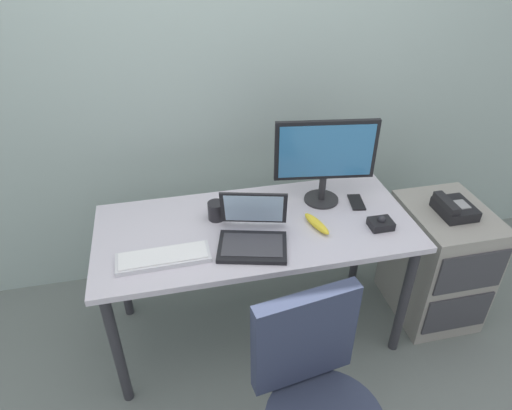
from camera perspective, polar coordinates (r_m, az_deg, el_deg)
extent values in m
plane|color=slate|center=(2.73, 0.00, -15.20)|extent=(8.00, 8.00, 0.00)
cube|color=#9AADA6|center=(2.56, -3.57, 18.86)|extent=(6.00, 0.10, 2.80)
cube|color=silver|center=(2.23, 0.00, -2.88)|extent=(1.54, 0.69, 0.03)
cylinder|color=#2D2D33|center=(2.27, -16.99, -16.98)|extent=(0.05, 0.05, 0.71)
cylinder|color=#2D2D33|center=(2.50, 18.02, -11.33)|extent=(0.05, 0.05, 0.71)
cylinder|color=#2D2D33|center=(2.67, -16.61, -7.51)|extent=(0.05, 0.05, 0.71)
cylinder|color=#2D2D33|center=(2.87, 12.77, -3.55)|extent=(0.05, 0.05, 0.71)
cube|color=gray|center=(2.80, 21.66, -6.61)|extent=(0.42, 0.52, 0.70)
cube|color=#38383D|center=(2.55, 25.39, -7.65)|extent=(0.38, 0.01, 0.24)
cube|color=#38383D|center=(2.74, 23.89, -12.29)|extent=(0.38, 0.01, 0.24)
cube|color=black|center=(2.58, 23.61, -0.45)|extent=(0.17, 0.20, 0.06)
cube|color=black|center=(2.52, 22.72, 0.24)|extent=(0.05, 0.18, 0.04)
cube|color=gray|center=(2.57, 24.25, 0.05)|extent=(0.07, 0.08, 0.01)
cube|color=#2E354E|center=(1.74, 6.10, -16.18)|extent=(0.40, 0.12, 0.42)
cylinder|color=#262628|center=(2.43, 8.15, 0.72)|extent=(0.18, 0.18, 0.01)
cylinder|color=#262628|center=(2.39, 8.28, 2.11)|extent=(0.04, 0.04, 0.13)
cube|color=black|center=(2.28, 8.73, 6.79)|extent=(0.51, 0.10, 0.31)
cube|color=teal|center=(2.27, 8.80, 6.63)|extent=(0.46, 0.07, 0.27)
cube|color=silver|center=(2.05, -11.50, -6.50)|extent=(0.41, 0.15, 0.02)
cube|color=white|center=(2.05, -11.54, -6.20)|extent=(0.38, 0.12, 0.01)
cube|color=black|center=(2.07, -0.45, -5.27)|extent=(0.36, 0.29, 0.02)
cube|color=#38383D|center=(2.07, -0.45, -5.01)|extent=(0.31, 0.23, 0.00)
cube|color=black|center=(2.12, -0.29, -0.38)|extent=(0.32, 0.16, 0.21)
cube|color=silver|center=(2.12, -0.29, -0.47)|extent=(0.28, 0.14, 0.18)
cube|color=black|center=(2.28, 15.34, -2.30)|extent=(0.11, 0.09, 0.04)
sphere|color=#232328|center=(2.26, 15.44, -1.76)|extent=(0.04, 0.04, 0.04)
cylinder|color=black|center=(2.25, -4.99, -0.72)|extent=(0.08, 0.08, 0.09)
torus|color=black|center=(2.25, -3.83, -0.54)|extent=(0.01, 0.06, 0.06)
cube|color=black|center=(2.44, 12.45, 0.34)|extent=(0.09, 0.15, 0.01)
ellipsoid|color=yellow|center=(2.22, 7.59, -2.33)|extent=(0.10, 0.19, 0.04)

